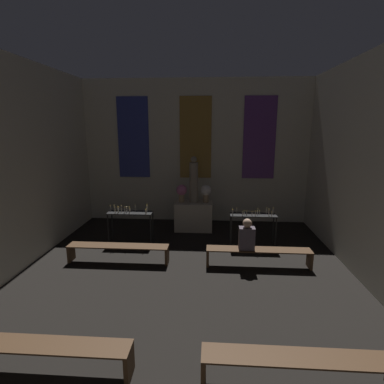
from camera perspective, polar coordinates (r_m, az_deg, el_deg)
wall_back at (r=10.10m, az=0.70°, el=7.76°), size 7.66×0.16×4.72m
altar at (r=9.47m, az=0.33°, el=-4.55°), size 1.16×0.71×0.89m
statue at (r=9.21m, az=0.33°, el=2.10°), size 0.27×0.27×1.43m
flower_vase_left at (r=9.30m, az=-1.99°, el=0.13°), size 0.33×0.33×0.55m
flower_vase_right at (r=9.26m, az=2.67°, el=0.06°), size 0.33×0.33×0.55m
candle_rack_left at (r=8.46m, az=-11.67°, el=-4.65°), size 1.23×0.40×1.10m
candle_rack_right at (r=8.23m, az=11.53°, el=-5.14°), size 1.23×0.40×1.09m
pew_second_left at (r=4.88m, az=-26.87°, el=-25.34°), size 2.41×0.36×0.43m
pew_second_right at (r=4.48m, az=19.58°, el=-28.44°), size 2.41×0.36×0.43m
pew_back_left at (r=7.51m, az=-13.87°, el=-10.55°), size 2.41×0.36×0.43m
pew_back_right at (r=7.26m, az=12.53°, el=-11.31°), size 2.41×0.36×0.43m
person_seated at (r=7.06m, az=10.39°, el=-8.20°), size 0.36×0.24×0.73m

